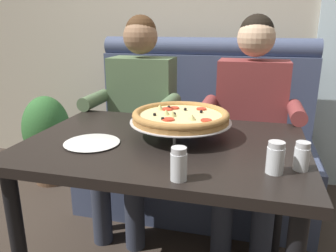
{
  "coord_description": "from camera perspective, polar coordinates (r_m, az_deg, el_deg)",
  "views": [
    {
      "loc": [
        0.35,
        -1.29,
        1.22
      ],
      "look_at": [
        0.01,
        0.01,
        0.81
      ],
      "focal_mm": 35.77,
      "sensor_mm": 36.0,
      "label": 1
    }
  ],
  "objects": [
    {
      "name": "shaker_parmesan",
      "position": [
        1.22,
        21.8,
        -5.12
      ],
      "size": [
        0.05,
        0.05,
        0.1
      ],
      "color": "white",
      "rests_on": "dining_table"
    },
    {
      "name": "shaker_oregano",
      "position": [
        1.16,
        17.8,
        -5.51
      ],
      "size": [
        0.06,
        0.06,
        0.11
      ],
      "color": "white",
      "rests_on": "dining_table"
    },
    {
      "name": "diner_left",
      "position": [
        2.08,
        -5.24,
        2.77
      ],
      "size": [
        0.54,
        0.64,
        1.27
      ],
      "color": "#2D3342",
      "rests_on": "ground_plane"
    },
    {
      "name": "potted_plant",
      "position": [
        2.77,
        -19.87,
        -1.55
      ],
      "size": [
        0.36,
        0.36,
        0.7
      ],
      "color": "brown",
      "rests_on": "ground_plane"
    },
    {
      "name": "plate_near_left",
      "position": [
        1.42,
        -12.85,
        -2.57
      ],
      "size": [
        0.23,
        0.23,
        0.02
      ],
      "color": "white",
      "rests_on": "dining_table"
    },
    {
      "name": "booth_bench",
      "position": [
        2.34,
        5.09,
        -3.62
      ],
      "size": [
        1.51,
        0.78,
        1.13
      ],
      "color": "#424C6B",
      "rests_on": "ground_plane"
    },
    {
      "name": "pizza",
      "position": [
        1.45,
        2.15,
        1.58
      ],
      "size": [
        0.44,
        0.44,
        0.12
      ],
      "color": "silver",
      "rests_on": "dining_table"
    },
    {
      "name": "shaker_pepper_flakes",
      "position": [
        1.06,
        1.84,
        -6.88
      ],
      "size": [
        0.05,
        0.05,
        0.11
      ],
      "color": "white",
      "rests_on": "dining_table"
    },
    {
      "name": "diner_right",
      "position": [
        1.96,
        13.83,
        1.47
      ],
      "size": [
        0.54,
        0.64,
        1.27
      ],
      "color": "#2D3342",
      "rests_on": "ground_plane"
    },
    {
      "name": "dining_table",
      "position": [
        1.45,
        -0.61,
        -6.26
      ],
      "size": [
        1.17,
        0.81,
        0.74
      ],
      "color": "black",
      "rests_on": "ground_plane"
    }
  ]
}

